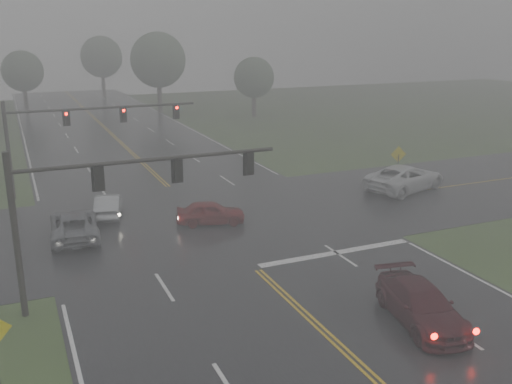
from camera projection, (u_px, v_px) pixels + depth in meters
name	position (u px, v px, depth m)	size (l,w,h in m)	color
main_road	(215.00, 231.00, 32.02)	(18.00, 160.00, 0.02)	black
cross_street	(204.00, 220.00, 33.78)	(120.00, 14.00, 0.02)	black
stop_bar	(336.00, 253.00, 28.82)	(8.50, 0.50, 0.01)	silver
sedan_maroon	(420.00, 322.00, 22.03)	(2.06, 5.06, 1.47)	#3A0A11
sedan_red	(211.00, 224.00, 33.14)	(1.59, 3.95, 1.35)	maroon
sedan_silver	(109.00, 216.00, 34.53)	(1.43, 4.09, 1.35)	#A6A9AE
car_grey	(75.00, 238.00, 30.90)	(2.45, 5.31, 1.47)	slate
pickup_white	(404.00, 190.00, 40.02)	(2.95, 6.40, 1.78)	silver
signal_gantry_near	(101.00, 194.00, 22.57)	(10.88, 0.29, 6.61)	black
signal_gantry_far	(71.00, 126.00, 38.25)	(12.75, 0.33, 6.50)	black
sign_diamond_east	(398.00, 159.00, 40.95)	(1.16, 0.28, 2.84)	black
tree_ne_a	(158.00, 60.00, 74.45)	(7.20, 7.20, 10.57)	#30261F
tree_n_mid	(23.00, 71.00, 77.35)	(5.53, 5.53, 8.12)	#30261F
tree_e_near	(254.00, 78.00, 71.98)	(5.13, 5.13, 7.53)	#30261F
tree_n_far	(101.00, 57.00, 92.48)	(6.69, 6.69, 9.83)	#30261F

